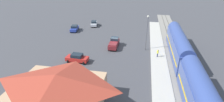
% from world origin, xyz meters
% --- Properties ---
extents(ground_plane, '(200.00, 200.00, 0.00)m').
position_xyz_m(ground_plane, '(0.00, 0.00, 0.00)').
color(ground_plane, '#424247').
extents(railway_track, '(4.80, 70.00, 0.30)m').
position_xyz_m(railway_track, '(-14.00, 0.00, 0.09)').
color(railway_track, gray).
rests_on(railway_track, ground).
extents(platform, '(3.20, 46.00, 0.30)m').
position_xyz_m(platform, '(-10.00, 0.00, 0.15)').
color(platform, '#B7B2A8').
rests_on(platform, ground).
extents(station_building, '(12.14, 9.42, 5.20)m').
position_xyz_m(station_building, '(4.00, 22.00, 2.69)').
color(station_building, tan).
rests_on(station_building, ground).
extents(pedestrian_on_platform, '(0.36, 0.36, 1.71)m').
position_xyz_m(pedestrian_on_platform, '(-9.73, 4.56, 1.28)').
color(pedestrian_on_platform, '#23284C').
rests_on(pedestrian_on_platform, platform).
extents(sedan_red, '(4.59, 2.45, 1.74)m').
position_xyz_m(sedan_red, '(6.37, 9.20, 0.88)').
color(sedan_red, red).
rests_on(sedan_red, ground).
extents(pickup_maroon, '(1.96, 5.40, 2.14)m').
position_xyz_m(pickup_maroon, '(0.31, 0.52, 1.03)').
color(pickup_maroon, maroon).
rests_on(pickup_maroon, ground).
extents(sedan_blue, '(2.50, 4.73, 1.74)m').
position_xyz_m(sedan_blue, '(14.28, -9.46, 0.88)').
color(sedan_blue, '#283D9E').
rests_on(sedan_blue, ground).
extents(sedan_silver, '(2.75, 4.79, 1.74)m').
position_xyz_m(sedan_silver, '(9.86, -15.59, 0.88)').
color(sedan_silver, silver).
rests_on(sedan_silver, ground).
extents(light_pole_near_platform, '(0.44, 0.44, 8.17)m').
position_xyz_m(light_pole_near_platform, '(-7.20, 0.78, 5.11)').
color(light_pole_near_platform, '#515156').
rests_on(light_pole_near_platform, ground).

